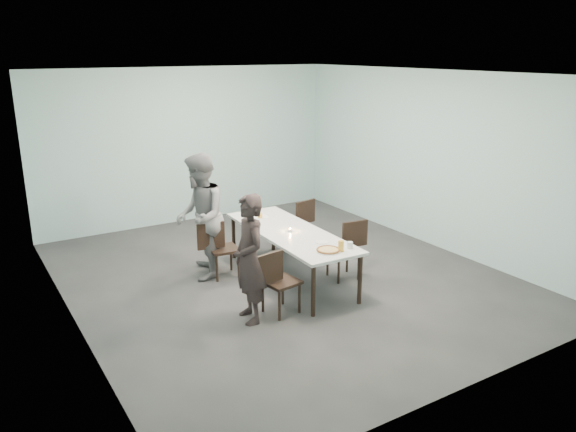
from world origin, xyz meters
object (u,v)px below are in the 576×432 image
chair_near_left (276,278)px  beer_glass (341,246)px  chair_far_right (301,223)px  table (290,235)px  amber_tumbler (260,216)px  side_plate (322,242)px  tealight (290,230)px  chair_near_right (348,245)px  diner_near (249,259)px  chair_far_left (218,245)px  diner_far (200,217)px  water_tumbler (350,245)px  pizza (328,250)px

chair_near_left → beer_glass: 0.96m
chair_near_left → chair_far_right: 2.40m
table → amber_tumbler: amber_tumbler is taller
side_plate → tealight: size_ratio=3.21×
chair_near_right → diner_near: 1.99m
chair_near_left → chair_near_right: bearing=9.3°
table → chair_far_left: bearing=144.6°
beer_glass → amber_tumbler: bearing=95.1°
diner_far → amber_tumbler: 1.03m
chair_far_left → amber_tumbler: size_ratio=10.88×
chair_far_left → side_plate: size_ratio=4.83×
table → water_tumbler: water_tumbler is taller
chair_far_right → chair_near_left: bearing=38.6°
water_tumbler → chair_near_right: bearing=53.2°
chair_far_left → beer_glass: size_ratio=5.80×
chair_near_right → diner_far: (-1.85, 1.19, 0.44)m
chair_far_left → chair_near_left: bearing=-79.4°
chair_far_left → diner_near: bearing=-93.0°
diner_far → pizza: bearing=53.7°
diner_near → amber_tumbler: bearing=154.3°
chair_near_left → diner_far: 1.78m
pizza → beer_glass: (0.14, -0.09, 0.06)m
table → chair_near_right: chair_near_right is taller
table → diner_near: size_ratio=1.59×
chair_near_left → side_plate: bearing=6.9°
chair_near_left → pizza: size_ratio=2.56×
diner_far → amber_tumbler: diner_far is taller
water_tumbler → chair_far_right: bearing=75.8°
chair_far_left → chair_near_right: same height
chair_far_left → diner_near: size_ratio=0.53×
amber_tumbler → side_plate: bearing=-83.8°
chair_far_left → side_plate: bearing=-45.8°
table → diner_near: diner_near is taller
tealight → amber_tumbler: amber_tumbler is taller
chair_near_left → chair_near_right: (1.55, 0.50, 0.00)m
chair_near_right → amber_tumbler: chair_near_right is taller
diner_far → pizza: diner_far is taller
side_plate → water_tumbler: bearing=-64.7°
diner_far → side_plate: size_ratio=10.45×
beer_glass → table: bearing=95.7°
chair_far_right → diner_near: (-1.93, -1.78, 0.32)m
beer_glass → amber_tumbler: beer_glass is taller
chair_near_right → chair_far_right: size_ratio=1.00×
pizza → diner_near: bearing=173.1°
side_plate → amber_tumbler: (-0.16, 1.46, 0.04)m
table → beer_glass: size_ratio=17.53×
chair_near_left → beer_glass: (0.89, -0.18, 0.32)m
diner_far → amber_tumbler: size_ratio=23.52×
chair_far_right → side_plate: 1.74m
water_tumbler → amber_tumbler: size_ratio=1.12×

